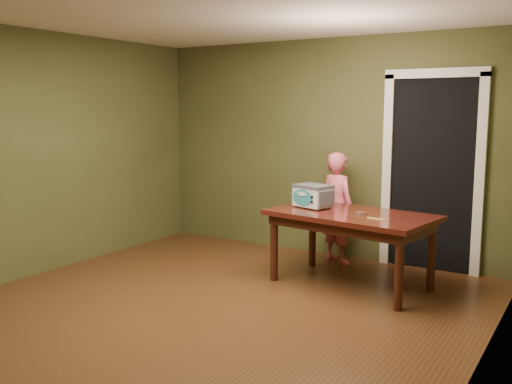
# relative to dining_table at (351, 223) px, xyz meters

# --- Properties ---
(floor) EXTENTS (5.00, 5.00, 0.00)m
(floor) POSITION_rel_dining_table_xyz_m (-0.79, -1.45, -0.65)
(floor) COLOR #522F17
(floor) RESTS_ON ground
(room_shell) EXTENTS (4.52, 5.02, 2.61)m
(room_shell) POSITION_rel_dining_table_xyz_m (-0.79, -1.45, 1.06)
(room_shell) COLOR #4E4F2A
(room_shell) RESTS_ON ground
(doorway) EXTENTS (1.10, 0.66, 2.25)m
(doorway) POSITION_rel_dining_table_xyz_m (0.51, 1.33, 0.41)
(doorway) COLOR black
(doorway) RESTS_ON ground
(dining_table) EXTENTS (1.71, 1.12, 0.75)m
(dining_table) POSITION_rel_dining_table_xyz_m (0.00, 0.00, 0.00)
(dining_table) COLOR #3A100D
(dining_table) RESTS_ON floor
(toy_oven) EXTENTS (0.44, 0.36, 0.24)m
(toy_oven) POSITION_rel_dining_table_xyz_m (-0.46, 0.07, 0.23)
(toy_oven) COLOR #4C4F54
(toy_oven) RESTS_ON dining_table
(baking_pan) EXTENTS (0.10, 0.10, 0.02)m
(baking_pan) POSITION_rel_dining_table_xyz_m (0.11, -0.03, 0.11)
(baking_pan) COLOR silver
(baking_pan) RESTS_ON dining_table
(spatula) EXTENTS (0.18, 0.04, 0.01)m
(spatula) POSITION_rel_dining_table_xyz_m (0.33, -0.19, 0.10)
(spatula) COLOR #E3DA62
(spatula) RESTS_ON dining_table
(child) EXTENTS (0.55, 0.47, 1.29)m
(child) POSITION_rel_dining_table_xyz_m (-0.47, 0.75, -0.01)
(child) COLOR #EA6075
(child) RESTS_ON floor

